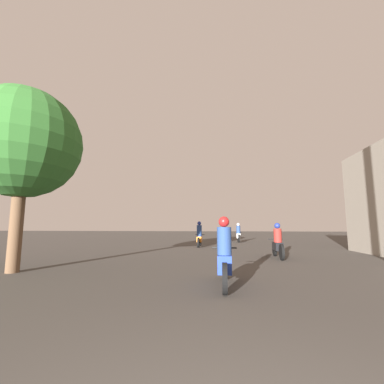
% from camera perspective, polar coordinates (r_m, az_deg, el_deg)
% --- Properties ---
extents(motorcycle_blue, '(0.60, 2.08, 1.54)m').
position_cam_1_polar(motorcycle_blue, '(5.98, 7.23, -14.28)').
color(motorcycle_blue, black).
rests_on(motorcycle_blue, ground_plane).
extents(motorcycle_black, '(0.60, 2.07, 1.44)m').
position_cam_1_polar(motorcycle_black, '(11.42, 18.51, -10.84)').
color(motorcycle_black, black).
rests_on(motorcycle_black, ground_plane).
extents(motorcycle_orange, '(0.60, 1.94, 1.60)m').
position_cam_1_polar(motorcycle_orange, '(16.58, 1.64, -9.83)').
color(motorcycle_orange, black).
rests_on(motorcycle_orange, ground_plane).
extents(motorcycle_white, '(0.60, 1.96, 1.54)m').
position_cam_1_polar(motorcycle_white, '(21.47, 10.27, -9.25)').
color(motorcycle_white, black).
rests_on(motorcycle_white, ground_plane).
extents(street_tree, '(3.35, 3.35, 5.51)m').
position_cam_1_polar(street_tree, '(9.45, -33.35, 8.99)').
color(street_tree, brown).
rests_on(street_tree, ground_plane).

